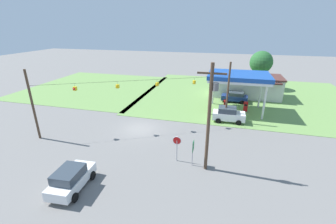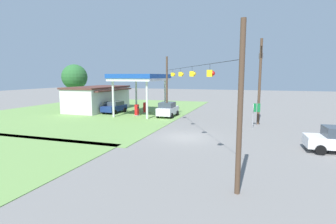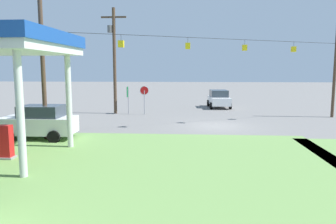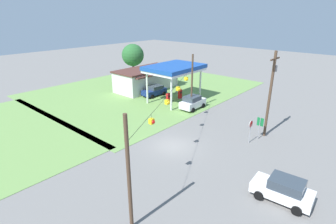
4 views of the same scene
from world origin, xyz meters
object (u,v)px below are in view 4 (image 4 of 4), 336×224
(car_on_crossroad, at_px, (283,189))
(route_sign, at_px, (260,124))
(utility_pole_main, at_px, (271,90))
(tree_behind_station, at_px, (133,55))
(car_at_pumps_rear, at_px, (154,91))
(gas_station_canopy, at_px, (174,69))
(fuel_pump_far, at_px, (180,95))
(gas_station_store, at_px, (146,79))
(fuel_pump_near, at_px, (168,99))
(car_at_pumps_front, at_px, (193,102))
(stop_sign_roadside, at_px, (251,127))

(car_on_crossroad, bearing_deg, route_sign, -61.05)
(utility_pole_main, bearing_deg, tree_behind_station, 76.28)
(tree_behind_station, bearing_deg, car_at_pumps_rear, -114.30)
(gas_station_canopy, distance_m, utility_pole_main, 15.43)
(gas_station_canopy, bearing_deg, fuel_pump_far, -0.07)
(gas_station_canopy, relative_size, car_on_crossroad, 1.96)
(tree_behind_station, bearing_deg, gas_station_store, -112.61)
(route_sign, distance_m, utility_pole_main, 3.65)
(fuel_pump_near, bearing_deg, car_at_pumps_front, -84.00)
(fuel_pump_near, bearing_deg, route_sign, -99.41)
(stop_sign_roadside, height_order, utility_pole_main, utility_pole_main)
(car_at_pumps_rear, height_order, tree_behind_station, tree_behind_station)
(route_sign, bearing_deg, car_at_pumps_front, 74.93)
(car_at_pumps_front, relative_size, car_at_pumps_rear, 0.97)
(gas_station_store, height_order, fuel_pump_near, gas_station_store)
(gas_station_store, bearing_deg, fuel_pump_near, -112.60)
(car_on_crossroad, bearing_deg, car_at_pumps_front, -38.55)
(car_at_pumps_front, relative_size, utility_pole_main, 0.44)
(fuel_pump_far, bearing_deg, route_sign, -109.44)
(fuel_pump_far, bearing_deg, utility_pole_main, -105.01)
(car_at_pumps_rear, height_order, utility_pole_main, utility_pole_main)
(gas_station_store, relative_size, fuel_pump_far, 7.34)
(route_sign, bearing_deg, utility_pole_main, -8.47)
(stop_sign_roadside, bearing_deg, car_at_pumps_front, -112.89)
(car_at_pumps_rear, xyz_separation_m, utility_pole_main, (-2.64, -19.35, 4.27))
(fuel_pump_far, xyz_separation_m, route_sign, (-5.30, -15.01, 0.99))
(gas_station_canopy, xyz_separation_m, utility_pole_main, (-2.67, -15.20, 0.18))
(car_at_pumps_rear, distance_m, route_sign, 19.57)
(car_on_crossroad, distance_m, tree_behind_station, 38.68)
(car_at_pumps_front, distance_m, car_at_pumps_rear, 8.36)
(car_on_crossroad, bearing_deg, utility_pole_main, -65.31)
(fuel_pump_far, height_order, tree_behind_station, tree_behind_station)
(utility_pole_main, bearing_deg, fuel_pump_near, 85.24)
(route_sign, bearing_deg, gas_station_store, 75.79)
(gas_station_canopy, xyz_separation_m, fuel_pump_far, (1.40, -0.00, -4.25))
(tree_behind_station, bearing_deg, car_on_crossroad, -115.92)
(gas_station_store, distance_m, route_sign, 23.80)
(tree_behind_station, bearing_deg, utility_pole_main, -103.72)
(stop_sign_roadside, bearing_deg, gas_station_canopy, -110.23)
(car_on_crossroad, distance_m, stop_sign_roadside, 9.01)
(gas_station_store, relative_size, car_at_pumps_rear, 2.67)
(gas_station_canopy, relative_size, car_at_pumps_rear, 1.98)
(gas_station_canopy, xyz_separation_m, tree_behind_station, (4.51, 14.20, 0.07))
(fuel_pump_near, distance_m, utility_pole_main, 15.88)
(stop_sign_roadside, height_order, tree_behind_station, tree_behind_station)
(stop_sign_roadside, relative_size, route_sign, 1.04)
(car_at_pumps_front, height_order, utility_pole_main, utility_pole_main)
(gas_station_canopy, distance_m, stop_sign_roadside, 15.95)
(tree_behind_station, bearing_deg, fuel_pump_near, -112.60)
(car_at_pumps_front, xyz_separation_m, stop_sign_roadside, (-4.44, -10.51, 0.83))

